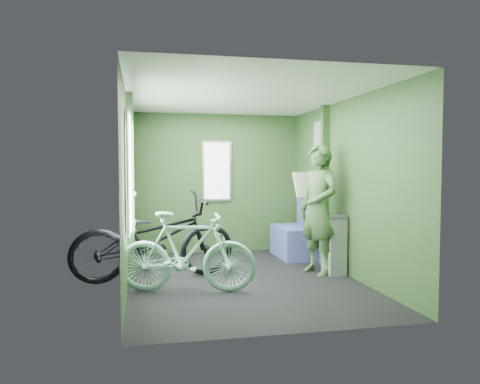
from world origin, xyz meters
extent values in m
plane|color=black|center=(0.00, 0.00, 0.00)|extent=(4.00, 4.00, 0.00)
cube|color=silver|center=(0.00, 0.00, 2.30)|extent=(2.80, 4.00, 0.02)
cube|color=#2A4922|center=(0.00, 2.00, 1.15)|extent=(2.80, 0.02, 2.30)
cube|color=#2A4922|center=(0.00, -2.00, 1.15)|extent=(2.80, 0.02, 2.30)
cube|color=#2A4922|center=(-1.40, 0.00, 1.15)|extent=(0.02, 4.00, 2.30)
cube|color=#2A4922|center=(1.40, 0.00, 1.15)|extent=(0.02, 4.00, 2.30)
cube|color=#2A4922|center=(-1.36, 0.00, 1.15)|extent=(0.08, 0.12, 2.30)
cube|color=silver|center=(-1.35, -0.55, 1.35)|extent=(0.02, 0.56, 1.34)
cube|color=silver|center=(-1.35, 0.55, 1.35)|extent=(0.02, 0.56, 1.34)
cube|color=white|center=(-1.34, -0.55, 1.88)|extent=(0.00, 0.12, 0.12)
cube|color=white|center=(-1.34, 0.55, 1.88)|extent=(0.00, 0.12, 0.12)
cylinder|color=silver|center=(-1.29, 0.00, 1.10)|extent=(0.03, 0.40, 0.03)
cube|color=#2A4922|center=(1.35, 0.60, 1.15)|extent=(0.10, 0.10, 2.30)
cube|color=white|center=(1.38, 0.90, 1.85)|extent=(0.02, 0.40, 0.50)
cube|color=silver|center=(0.00, 1.96, 1.35)|extent=(0.50, 0.02, 1.00)
imported|color=black|center=(-1.08, 0.14, 0.00)|extent=(2.17, 1.22, 1.19)
imported|color=#95DBC4|center=(-0.74, -0.52, 0.00)|extent=(1.64, 0.87, 0.98)
imported|color=#3C5E33|center=(1.06, 0.10, 0.86)|extent=(0.61, 0.73, 1.72)
cube|color=silver|center=(0.95, 0.38, 1.18)|extent=(0.32, 0.22, 0.34)
cube|color=slate|center=(1.26, 0.03, 0.39)|extent=(0.23, 0.32, 0.78)
cube|color=navy|center=(1.12, 1.26, 0.24)|extent=(0.54, 0.97, 0.48)
cube|color=navy|center=(1.36, 1.26, 0.75)|extent=(0.07, 0.96, 0.54)
camera|label=1|loc=(-1.23, -5.72, 1.41)|focal=35.00mm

